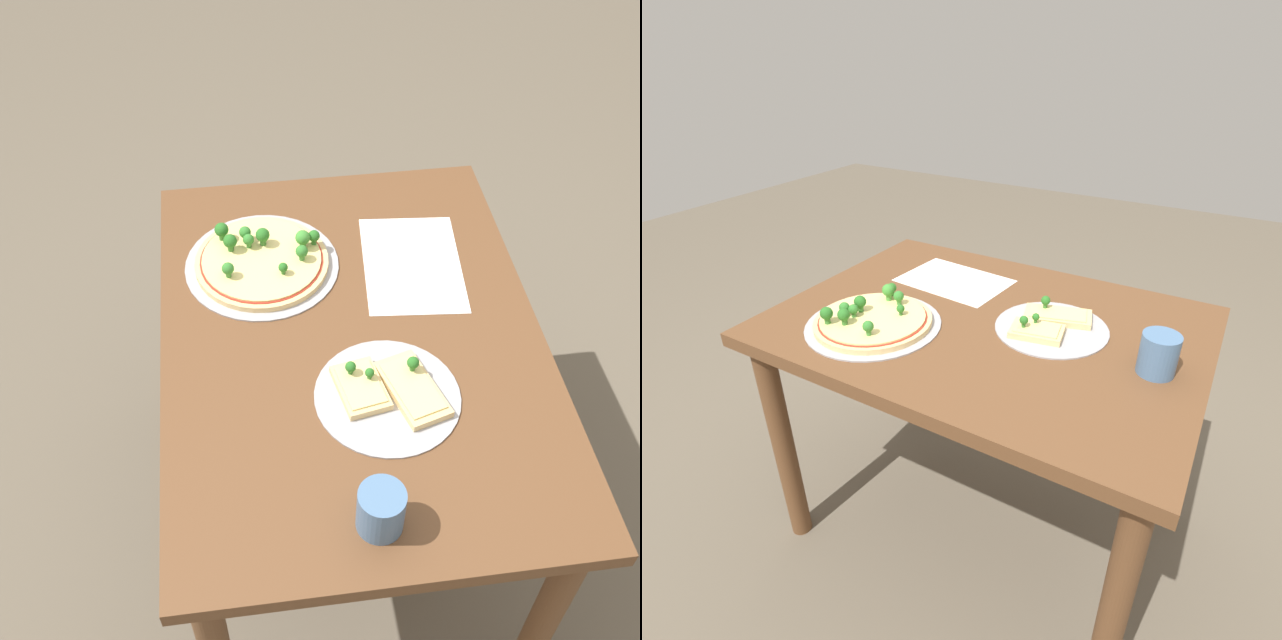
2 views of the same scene
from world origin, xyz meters
TOP-DOWN VIEW (x-y plane):
  - ground_plane at (0.00, 0.00)m, footprint 8.00×8.00m
  - dining_table at (0.00, 0.00)m, footprint 1.07×0.78m
  - pizza_tray_whole at (0.24, 0.17)m, footprint 0.34×0.34m
  - pizza_tray_slice at (-0.15, -0.05)m, footprint 0.28×0.28m
  - drinking_cup at (-0.42, 0.02)m, footprint 0.08×0.08m
  - paper_menu at (0.20, -0.17)m, footprint 0.33×0.24m

SIDE VIEW (x-z plane):
  - ground_plane at x=0.00m, z-range 0.00..0.00m
  - dining_table at x=0.00m, z-range 0.26..0.99m
  - paper_menu at x=0.20m, z-range 0.74..0.74m
  - pizza_tray_slice at x=-0.15m, z-range 0.72..0.77m
  - pizza_tray_whole at x=0.24m, z-range 0.72..0.79m
  - drinking_cup at x=-0.42m, z-range 0.74..0.83m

